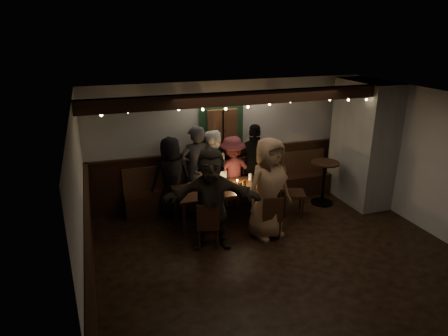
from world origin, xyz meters
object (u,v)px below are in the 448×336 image
object	(u,v)px
person_d	(232,172)
chair_near_right	(271,215)
chair_near_left	(208,222)
chair_end	(289,189)
person_e	(255,165)
person_a	(171,177)
person_c	(211,171)
dining_table	(227,190)
person_g	(269,189)
high_top	(324,177)
person_b	(196,169)
person_f	(211,199)

from	to	relation	value
person_d	chair_near_right	bearing A→B (deg)	89.05
chair_near_left	person_d	world-z (taller)	person_d
chair_end	person_e	bearing A→B (deg)	120.44
person_a	person_c	world-z (taller)	person_c
person_c	person_a	bearing A→B (deg)	-21.80
chair_near_right	person_d	distance (m)	1.61
person_c	person_e	xyz separation A→B (m)	(0.96, -0.00, 0.03)
dining_table	chair_end	xyz separation A→B (m)	(1.28, -0.08, -0.11)
dining_table	person_d	xyz separation A→B (m)	(0.35, 0.70, 0.09)
chair_near_left	person_e	distance (m)	2.12
person_e	person_g	size ratio (longest dim) A/B	0.94
chair_end	dining_table	bearing A→B (deg)	176.43
person_c	person_e	bearing A→B (deg)	155.09
high_top	chair_near_left	bearing A→B (deg)	-161.16
dining_table	high_top	distance (m)	2.25
person_b	person_f	distance (m)	1.44
chair_near_left	person_d	bearing A→B (deg)	57.06
person_c	person_g	size ratio (longest dim) A/B	0.91
dining_table	person_e	size ratio (longest dim) A/B	1.17
person_a	person_e	world-z (taller)	person_e
dining_table	person_d	world-z (taller)	person_d
high_top	person_c	size ratio (longest dim) A/B	0.56
chair_near_left	person_d	distance (m)	1.83
chair_end	person_f	bearing A→B (deg)	-159.44
person_g	person_b	bearing A→B (deg)	108.47
person_c	chair_end	bearing A→B (deg)	127.16
chair_near_right	person_a	size ratio (longest dim) A/B	0.50
person_g	person_c	bearing A→B (deg)	98.86
dining_table	person_f	distance (m)	0.97
person_e	person_a	bearing A→B (deg)	24.25
chair_near_right	person_e	distance (m)	1.61
person_b	person_f	bearing A→B (deg)	84.00
high_top	person_c	bearing A→B (deg)	168.01
dining_table	person_c	world-z (taller)	person_c
person_b	person_d	distance (m)	0.80
chair_near_right	high_top	xyz separation A→B (m)	(1.71, 1.03, 0.13)
person_d	person_e	bearing A→B (deg)	168.11
dining_table	chair_near_left	xyz separation A→B (m)	(-0.63, -0.81, -0.19)
chair_near_left	person_c	world-z (taller)	person_c
person_a	person_b	world-z (taller)	person_b
dining_table	person_c	size ratio (longest dim) A/B	1.20
chair_end	person_b	size ratio (longest dim) A/B	0.55
person_g	person_e	bearing A→B (deg)	61.75
high_top	person_a	world-z (taller)	person_a
person_b	person_g	world-z (taller)	person_g
dining_table	person_f	world-z (taller)	person_f
chair_near_left	person_a	world-z (taller)	person_a
person_c	dining_table	bearing A→B (deg)	75.13
person_g	person_f	bearing A→B (deg)	165.69
chair_near_right	chair_end	bearing A→B (deg)	46.44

